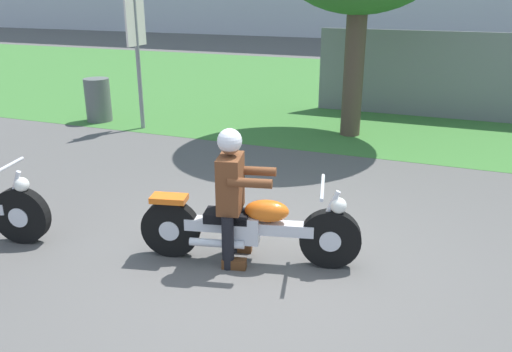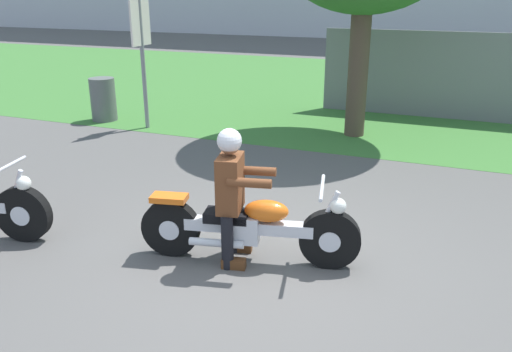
# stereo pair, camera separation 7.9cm
# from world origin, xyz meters

# --- Properties ---
(ground) EXTENTS (120.00, 120.00, 0.00)m
(ground) POSITION_xyz_m (0.00, 0.00, 0.00)
(ground) COLOR #565451
(grass_verge) EXTENTS (60.00, 12.00, 0.01)m
(grass_verge) POSITION_xyz_m (0.00, 9.86, 0.00)
(grass_verge) COLOR #3D7533
(grass_verge) RESTS_ON ground
(motorcycle_lead) EXTENTS (2.20, 0.80, 0.86)m
(motorcycle_lead) POSITION_xyz_m (-0.12, -0.01, 0.38)
(motorcycle_lead) COLOR black
(motorcycle_lead) RESTS_ON ground
(rider_lead) EXTENTS (0.62, 0.54, 1.38)m
(rider_lead) POSITION_xyz_m (-0.28, -0.04, 0.80)
(rider_lead) COLOR black
(rider_lead) RESTS_ON ground
(trash_can) EXTENTS (0.52, 0.52, 0.89)m
(trash_can) POSITION_xyz_m (-5.25, 4.39, 0.44)
(trash_can) COLOR #595E5B
(trash_can) RESTS_ON ground
(sign_banner) EXTENTS (0.08, 0.60, 2.60)m
(sign_banner) POSITION_xyz_m (-4.07, 4.19, 1.72)
(sign_banner) COLOR gray
(sign_banner) RESTS_ON ground
(fence_segment) EXTENTS (7.00, 0.06, 1.80)m
(fence_segment) POSITION_xyz_m (2.22, 7.25, 0.90)
(fence_segment) COLOR slate
(fence_segment) RESTS_ON ground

